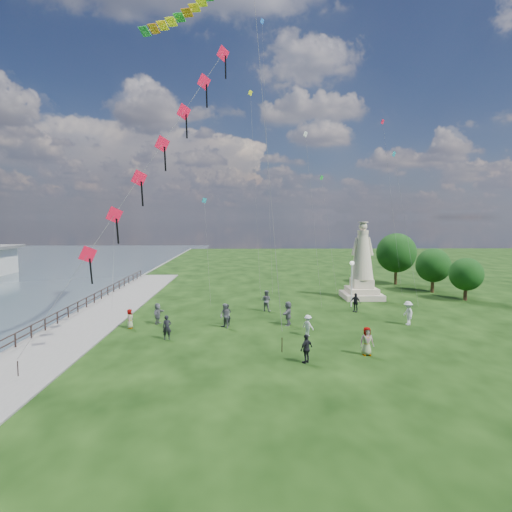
{
  "coord_description": "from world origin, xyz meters",
  "views": [
    {
      "loc": [
        -1.64,
        -22.69,
        8.29
      ],
      "look_at": [
        -1.0,
        8.0,
        5.5
      ],
      "focal_mm": 30.0,
      "sensor_mm": 36.0,
      "label": 1
    }
  ],
  "objects_px": {
    "person_5": "(158,313)",
    "person_9": "(355,302)",
    "statue": "(362,270)",
    "person_2": "(308,325)",
    "person_0": "(167,327)",
    "person_3": "(306,349)",
    "person_7": "(266,301)",
    "lamppost": "(352,274)",
    "person_8": "(408,313)",
    "person_1": "(225,316)",
    "person_6": "(227,315)",
    "person_10": "(130,319)",
    "person_4": "(367,341)",
    "person_11": "(288,313)"
  },
  "relations": [
    {
      "from": "lamppost",
      "to": "person_7",
      "type": "relative_size",
      "value": 2.28
    },
    {
      "from": "person_4",
      "to": "person_10",
      "type": "xyz_separation_m",
      "value": [
        -15.97,
        6.59,
        -0.13
      ]
    },
    {
      "from": "person_0",
      "to": "person_1",
      "type": "height_order",
      "value": "person_1"
    },
    {
      "from": "person_10",
      "to": "person_11",
      "type": "relative_size",
      "value": 0.79
    },
    {
      "from": "lamppost",
      "to": "person_1",
      "type": "height_order",
      "value": "lamppost"
    },
    {
      "from": "person_0",
      "to": "person_9",
      "type": "distance_m",
      "value": 17.06
    },
    {
      "from": "person_9",
      "to": "person_11",
      "type": "xyz_separation_m",
      "value": [
        -6.36,
        -4.54,
        0.09
      ]
    },
    {
      "from": "person_1",
      "to": "person_11",
      "type": "height_order",
      "value": "person_11"
    },
    {
      "from": "person_5",
      "to": "person_1",
      "type": "bearing_deg",
      "value": -91.04
    },
    {
      "from": "person_2",
      "to": "person_11",
      "type": "distance_m",
      "value": 3.16
    },
    {
      "from": "person_3",
      "to": "person_7",
      "type": "bearing_deg",
      "value": -125.7
    },
    {
      "from": "person_8",
      "to": "statue",
      "type": "bearing_deg",
      "value": 178.23
    },
    {
      "from": "person_0",
      "to": "person_1",
      "type": "relative_size",
      "value": 0.9
    },
    {
      "from": "person_10",
      "to": "statue",
      "type": "bearing_deg",
      "value": -61.31
    },
    {
      "from": "person_0",
      "to": "person_11",
      "type": "bearing_deg",
      "value": 10.32
    },
    {
      "from": "lamppost",
      "to": "person_4",
      "type": "bearing_deg",
      "value": -100.06
    },
    {
      "from": "person_4",
      "to": "person_11",
      "type": "relative_size",
      "value": 0.93
    },
    {
      "from": "statue",
      "to": "person_2",
      "type": "distance_m",
      "value": 15.88
    },
    {
      "from": "person_3",
      "to": "person_7",
      "type": "height_order",
      "value": "person_7"
    },
    {
      "from": "lamppost",
      "to": "person_9",
      "type": "distance_m",
      "value": 3.13
    },
    {
      "from": "lamppost",
      "to": "person_2",
      "type": "distance_m",
      "value": 11.32
    },
    {
      "from": "person_6",
      "to": "lamppost",
      "type": "bearing_deg",
      "value": 50.3
    },
    {
      "from": "statue",
      "to": "person_4",
      "type": "distance_m",
      "value": 18.81
    },
    {
      "from": "person_1",
      "to": "person_3",
      "type": "xyz_separation_m",
      "value": [
        5.03,
        -7.83,
        -0.09
      ]
    },
    {
      "from": "person_3",
      "to": "person_10",
      "type": "bearing_deg",
      "value": -75.84
    },
    {
      "from": "person_10",
      "to": "person_11",
      "type": "xyz_separation_m",
      "value": [
        11.92,
        0.68,
        0.2
      ]
    },
    {
      "from": "person_6",
      "to": "person_10",
      "type": "relative_size",
      "value": 1.12
    },
    {
      "from": "person_2",
      "to": "person_5",
      "type": "bearing_deg",
      "value": 33.08
    },
    {
      "from": "lamppost",
      "to": "person_10",
      "type": "height_order",
      "value": "lamppost"
    },
    {
      "from": "person_7",
      "to": "person_9",
      "type": "bearing_deg",
      "value": -159.2
    },
    {
      "from": "statue",
      "to": "person_0",
      "type": "bearing_deg",
      "value": -140.36
    },
    {
      "from": "person_5",
      "to": "person_7",
      "type": "distance_m",
      "value": 9.69
    },
    {
      "from": "person_3",
      "to": "person_7",
      "type": "xyz_separation_m",
      "value": [
        -1.7,
        13.55,
        0.1
      ]
    },
    {
      "from": "person_7",
      "to": "lamppost",
      "type": "bearing_deg",
      "value": -143.77
    },
    {
      "from": "person_1",
      "to": "person_7",
      "type": "distance_m",
      "value": 6.62
    },
    {
      "from": "statue",
      "to": "person_9",
      "type": "xyz_separation_m",
      "value": [
        -2.25,
        -6.32,
        -2.13
      ]
    },
    {
      "from": "lamppost",
      "to": "person_10",
      "type": "distance_m",
      "value": 20.02
    },
    {
      "from": "person_5",
      "to": "person_7",
      "type": "bearing_deg",
      "value": -49.89
    },
    {
      "from": "person_8",
      "to": "person_9",
      "type": "xyz_separation_m",
      "value": [
        -2.91,
        4.63,
        -0.09
      ]
    },
    {
      "from": "person_1",
      "to": "person_4",
      "type": "distance_m",
      "value": 10.99
    },
    {
      "from": "person_2",
      "to": "person_3",
      "type": "bearing_deg",
      "value": 131.76
    },
    {
      "from": "statue",
      "to": "person_2",
      "type": "height_order",
      "value": "statue"
    },
    {
      "from": "statue",
      "to": "person_8",
      "type": "xyz_separation_m",
      "value": [
        0.66,
        -10.95,
        -2.04
      ]
    },
    {
      "from": "person_10",
      "to": "person_6",
      "type": "bearing_deg",
      "value": -84.53
    },
    {
      "from": "person_2",
      "to": "person_5",
      "type": "relative_size",
      "value": 0.9
    },
    {
      "from": "statue",
      "to": "person_1",
      "type": "relative_size",
      "value": 4.26
    },
    {
      "from": "lamppost",
      "to": "person_8",
      "type": "height_order",
      "value": "lamppost"
    },
    {
      "from": "person_5",
      "to": "person_8",
      "type": "xyz_separation_m",
      "value": [
        19.39,
        -0.71,
        0.1
      ]
    },
    {
      "from": "person_1",
      "to": "person_7",
      "type": "height_order",
      "value": "person_7"
    },
    {
      "from": "person_5",
      "to": "person_9",
      "type": "distance_m",
      "value": 16.94
    }
  ]
}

